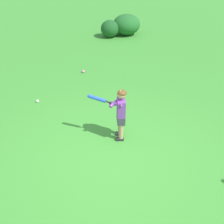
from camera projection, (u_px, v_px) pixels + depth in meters
ground_plane at (113, 157)px, 5.02m from camera, size 40.00×40.00×0.00m
child_batter at (119, 110)px, 5.17m from camera, size 0.58×0.67×1.08m
play_ball_far_right at (38, 101)px, 6.65m from camera, size 0.07×0.07×0.07m
play_ball_near_batter at (83, 71)px, 8.08m from camera, size 0.09×0.09×0.09m
shrub_left_background at (126, 25)px, 11.02m from camera, size 1.11×1.09×0.81m
shrub_right_background at (110, 29)px, 10.77m from camera, size 0.72×0.71×0.67m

